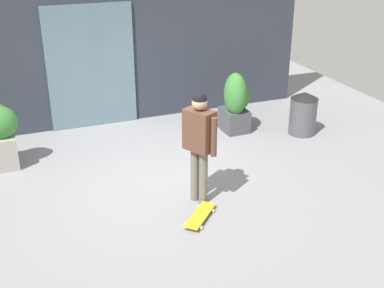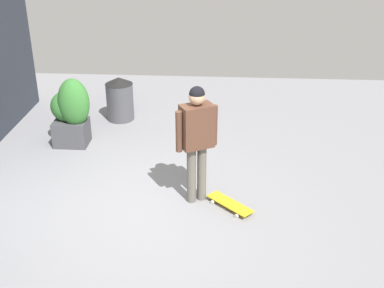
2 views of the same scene
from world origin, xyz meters
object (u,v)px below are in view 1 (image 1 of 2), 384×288
planter_box_right (236,102)px  trash_bin (303,113)px  skateboard (200,215)px  skateboarder (199,137)px

planter_box_right → trash_bin: 1.35m
skateboard → trash_bin: 3.78m
skateboard → planter_box_right: planter_box_right is taller
skateboarder → planter_box_right: bearing=-155.0°
skateboard → planter_box_right: size_ratio=0.55×
skateboarder → planter_box_right: 2.88m
planter_box_right → trash_bin: bearing=-26.8°
trash_bin → planter_box_right: bearing=153.2°
skateboard → skateboarder: bearing=-156.5°
skateboarder → skateboard: size_ratio=2.55×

